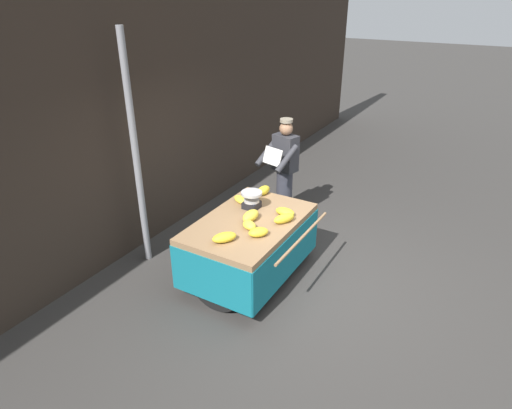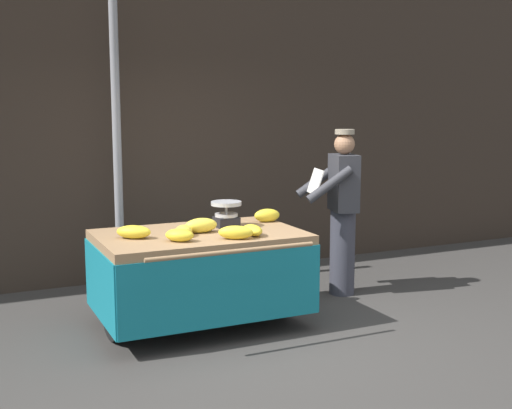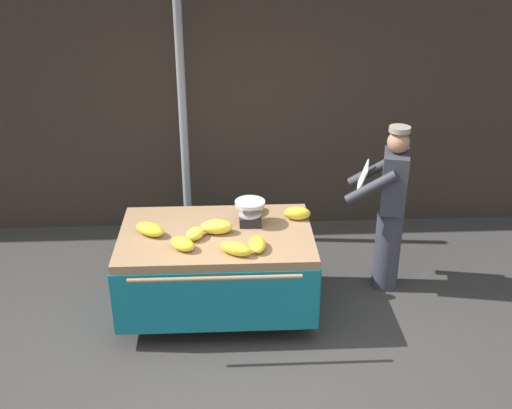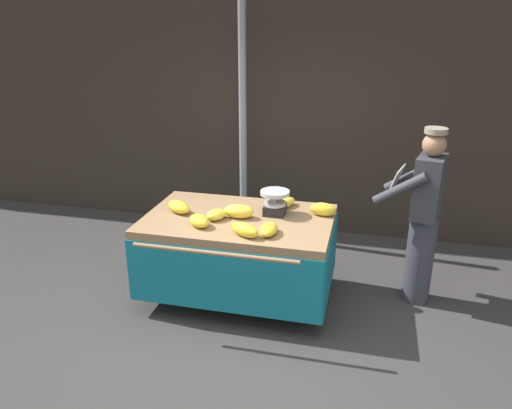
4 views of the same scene
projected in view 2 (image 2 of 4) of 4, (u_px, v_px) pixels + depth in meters
ground_plane at (260, 350)px, 5.41m from camera, size 60.00×60.00×0.00m
back_wall at (158, 91)px, 7.52m from camera, size 16.00×0.24×4.22m
street_pole at (117, 143)px, 6.93m from camera, size 0.09×0.09×3.13m
banana_cart at (200, 257)px, 5.88m from camera, size 1.78×1.34×0.85m
weighing_scale at (226, 214)px, 6.11m from camera, size 0.28×0.28×0.24m
banana_bunch_0 at (236, 232)px, 5.55m from camera, size 0.31×0.25×0.12m
banana_bunch_1 at (179, 235)px, 5.46m from camera, size 0.28×0.28×0.11m
banana_bunch_2 at (224, 218)px, 6.33m from camera, size 0.23×0.29×0.09m
banana_bunch_3 at (252, 230)px, 5.71m from camera, size 0.16×0.27×0.09m
banana_bunch_4 at (134, 232)px, 5.58m from camera, size 0.33×0.29×0.11m
banana_bunch_5 at (201, 225)px, 5.83m from camera, size 0.29×0.16×0.13m
banana_bunch_6 at (267, 215)px, 6.37m from camera, size 0.26×0.15×0.13m
banana_bunch_7 at (184, 231)px, 5.67m from camera, size 0.23×0.25×0.10m
vendor_person at (342, 211)px, 6.88m from camera, size 0.66×0.61×1.71m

